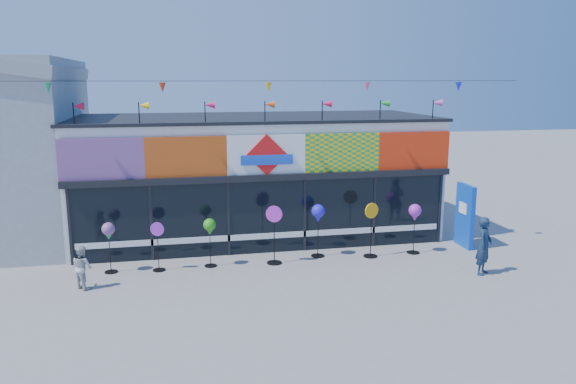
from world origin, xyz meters
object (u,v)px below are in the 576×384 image
object	(u,v)px
spinner_6	(415,214)
spinner_1	(158,245)
blue_sign	(465,216)
spinner_2	(210,228)
child	(82,267)
spinner_0	(109,233)
spinner_5	(371,228)
spinner_4	(318,215)
adult_man	(484,246)
spinner_3	(274,233)

from	to	relation	value
spinner_6	spinner_1	bearing A→B (deg)	-179.69
blue_sign	spinner_1	world-z (taller)	blue_sign
spinner_2	child	bearing A→B (deg)	-162.29
blue_sign	spinner_0	bearing A→B (deg)	-177.59
spinner_0	spinner_1	xyz separation A→B (m)	(1.32, -0.11, -0.41)
blue_sign	spinner_6	world-z (taller)	blue_sign
spinner_5	child	size ratio (longest dim) A/B	1.47
spinner_4	spinner_5	xyz separation A→B (m)	(1.58, -0.36, -0.42)
blue_sign	child	bearing A→B (deg)	-172.17
spinner_0	spinner_5	bearing A→B (deg)	-1.04
spinner_2	spinner_6	bearing A→B (deg)	-0.26
spinner_1	child	size ratio (longest dim) A/B	1.23
spinner_2	adult_man	xyz separation A→B (m)	(7.41, -2.21, -0.33)
spinner_2	spinner_4	world-z (taller)	spinner_4
spinner_1	spinner_4	world-z (taller)	spinner_4
spinner_3	spinner_6	size ratio (longest dim) A/B	1.11
spinner_2	spinner_5	xyz separation A→B (m)	(4.87, -0.10, -0.25)
spinner_5	child	bearing A→B (deg)	-173.23
blue_sign	adult_man	xyz separation A→B (m)	(-0.80, -2.54, -0.21)
spinner_1	child	world-z (taller)	spinner_1
spinner_1	spinner_2	size ratio (longest dim) A/B	0.99
spinner_0	spinner_1	size ratio (longest dim) A/B	1.03
spinner_4	spinner_3	bearing A→B (deg)	-165.08
spinner_4	spinner_6	distance (m)	3.03
adult_man	spinner_4	bearing A→B (deg)	105.97
spinner_0	child	bearing A→B (deg)	-117.49
child	blue_sign	bearing A→B (deg)	-126.42
blue_sign	spinner_3	distance (m)	6.37
spinner_0	spinner_2	distance (m)	2.79
spinner_4	spinner_6	world-z (taller)	spinner_4
adult_man	child	bearing A→B (deg)	130.93
spinner_0	spinner_1	distance (m)	1.39
blue_sign	adult_man	world-z (taller)	blue_sign
spinner_1	spinner_5	xyz separation A→B (m)	(6.34, -0.03, 0.14)
blue_sign	spinner_6	bearing A→B (deg)	-168.48
blue_sign	spinner_3	size ratio (longest dim) A/B	1.17
blue_sign	spinner_6	xyz separation A→B (m)	(-1.90, -0.36, 0.23)
spinner_2	spinner_3	size ratio (longest dim) A/B	0.82
spinner_6	adult_man	world-z (taller)	adult_man
blue_sign	spinner_1	distance (m)	9.69
spinner_0	spinner_5	xyz separation A→B (m)	(7.66, -0.14, -0.27)
spinner_5	spinner_6	size ratio (longest dim) A/B	1.07
spinner_3	spinner_6	world-z (taller)	spinner_3
spinner_1	spinner_2	xyz separation A→B (m)	(1.47, 0.07, 0.40)
blue_sign	spinner_0	distance (m)	11.01
spinner_2	spinner_5	distance (m)	4.88
spinner_0	child	world-z (taller)	spinner_0
spinner_6	blue_sign	bearing A→B (deg)	10.60
spinner_5	spinner_4	bearing A→B (deg)	167.16
spinner_5	child	distance (m)	8.31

